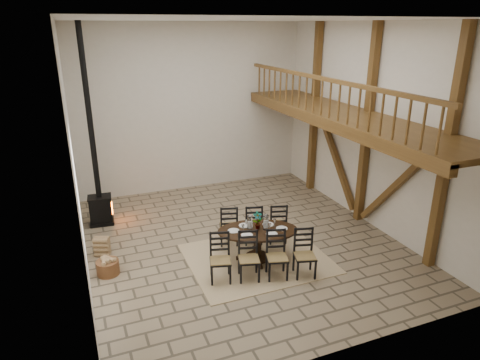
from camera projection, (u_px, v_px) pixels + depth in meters
name	position (u px, v px, depth m)	size (l,w,h in m)	color
ground	(241.00, 241.00, 10.30)	(8.00, 8.00, 0.00)	gray
room_shell	(290.00, 113.00, 9.68)	(7.02, 8.02, 5.01)	silver
rug	(257.00, 258.00, 9.51)	(3.00, 2.50, 0.02)	tan
dining_table	(258.00, 246.00, 9.31)	(2.32, 2.37, 1.12)	black
wood_stove	(98.00, 183.00, 10.80)	(0.63, 0.50, 5.00)	black
log_basket	(108.00, 267.00, 8.89)	(0.46, 0.46, 0.38)	brown
log_stack	(102.00, 246.00, 9.58)	(0.39, 0.33, 0.45)	tan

